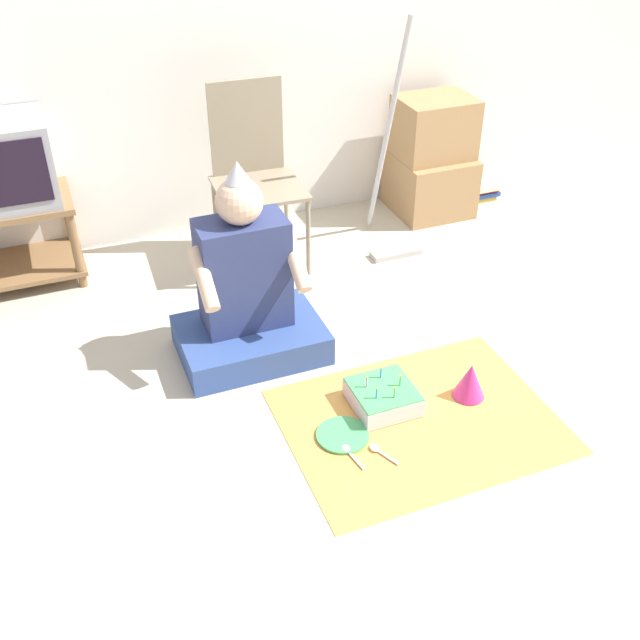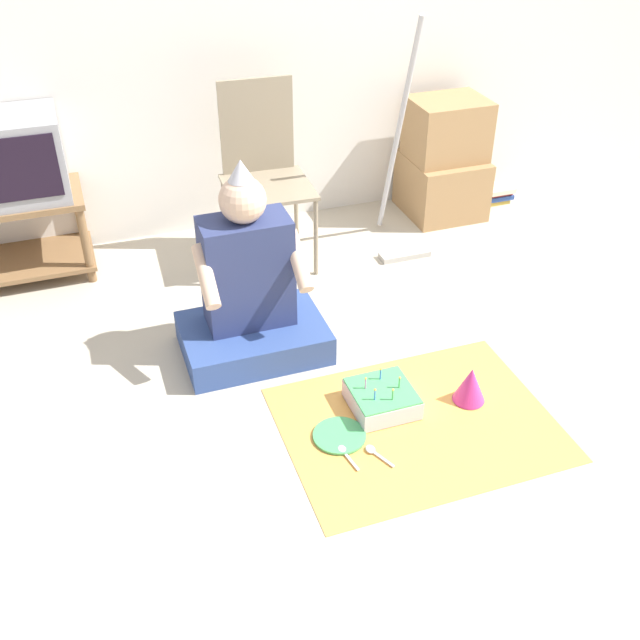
{
  "view_description": "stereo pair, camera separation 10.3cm",
  "coord_description": "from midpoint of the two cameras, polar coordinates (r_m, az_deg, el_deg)",
  "views": [
    {
      "loc": [
        -1.33,
        -1.81,
        2.05
      ],
      "look_at": [
        -0.43,
        0.48,
        0.35
      ],
      "focal_mm": 42.0,
      "sensor_mm": 36.0,
      "label": 1
    },
    {
      "loc": [
        -1.24,
        -1.85,
        2.05
      ],
      "look_at": [
        -0.43,
        0.48,
        0.35
      ],
      "focal_mm": 42.0,
      "sensor_mm": 36.0,
      "label": 2
    }
  ],
  "objects": [
    {
      "name": "party_hat_blue",
      "position": [
        3.16,
        12.31,
        -4.83
      ],
      "size": [
        0.13,
        0.13,
        0.16
      ],
      "color": "#CC338C",
      "rests_on": "party_cloth"
    },
    {
      "name": "party_cloth",
      "position": [
        3.07,
        8.4,
        -7.82
      ],
      "size": [
        1.08,
        0.82,
        0.01
      ],
      "color": "#EFA84C",
      "rests_on": "ground_plane"
    },
    {
      "name": "dust_mop",
      "position": [
        4.08,
        6.92,
        10.07
      ],
      "size": [
        0.28,
        0.41,
        1.27
      ],
      "color": "#B2ADA3",
      "rests_on": "ground_plane"
    },
    {
      "name": "book_pile",
      "position": [
        4.87,
        13.88,
        9.33
      ],
      "size": [
        0.2,
        0.15,
        0.1
      ],
      "color": "#A88933",
      "rests_on": "ground_plane"
    },
    {
      "name": "tv",
      "position": [
        3.98,
        -21.89,
        11.41
      ],
      "size": [
        0.5,
        0.41,
        0.41
      ],
      "color": "#99999E",
      "rests_on": "tv_stand"
    },
    {
      "name": "folding_chair",
      "position": [
        3.94,
        -3.62,
        11.78
      ],
      "size": [
        0.45,
        0.44,
        0.94
      ],
      "color": "gray",
      "rests_on": "ground_plane"
    },
    {
      "name": "cardboard_box_stack",
      "position": [
        4.57,
        10.07,
        11.77
      ],
      "size": [
        0.43,
        0.45,
        0.69
      ],
      "color": "#A87F51",
      "rests_on": "ground_plane"
    },
    {
      "name": "plastic_spoon_far",
      "position": [
        2.92,
        5.11,
        -9.96
      ],
      "size": [
        0.07,
        0.14,
        0.01
      ],
      "color": "white",
      "rests_on": "party_cloth"
    },
    {
      "name": "ground_plane",
      "position": [
        3.04,
        11.77,
        -8.87
      ],
      "size": [
        16.0,
        16.0,
        0.0
      ],
      "primitive_type": "plane",
      "color": "#BCB29E"
    },
    {
      "name": "person_seated",
      "position": [
        3.28,
        -4.48,
        1.91
      ],
      "size": [
        0.63,
        0.45,
        0.91
      ],
      "color": "#334C8C",
      "rests_on": "ground_plane"
    },
    {
      "name": "paper_plate",
      "position": [
        2.98,
        2.49,
        -8.79
      ],
      "size": [
        0.21,
        0.21,
        0.01
      ],
      "color": "#4CB266",
      "rests_on": "party_cloth"
    },
    {
      "name": "plastic_spoon_near",
      "position": [
        2.91,
        2.88,
        -10.03
      ],
      "size": [
        0.04,
        0.14,
        0.01
      ],
      "color": "white",
      "rests_on": "party_cloth"
    },
    {
      "name": "birthday_cake",
      "position": [
        3.09,
        5.7,
        -5.96
      ],
      "size": [
        0.25,
        0.25,
        0.15
      ],
      "color": "silver",
      "rests_on": "party_cloth"
    },
    {
      "name": "tv_stand",
      "position": [
        4.13,
        -20.75,
        6.54
      ],
      "size": [
        0.6,
        0.43,
        0.44
      ],
      "color": "olive",
      "rests_on": "ground_plane"
    }
  ]
}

